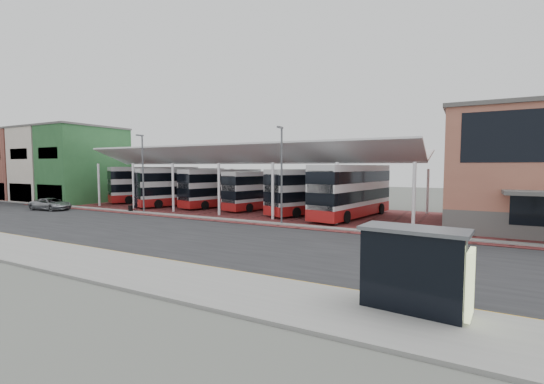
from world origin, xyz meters
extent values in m
plane|color=#4D504A|center=(0.00, 0.00, 0.00)|extent=(140.00, 140.00, 0.00)
cube|color=black|center=(0.00, -1.00, 0.01)|extent=(120.00, 14.00, 0.02)
cube|color=maroon|center=(2.00, 13.00, 0.03)|extent=(72.00, 16.00, 0.06)
cube|color=slate|center=(0.00, -9.00, 0.07)|extent=(120.00, 4.00, 0.14)
cube|color=slate|center=(0.00, 6.20, 0.07)|extent=(120.00, 0.80, 0.14)
cube|color=#DC9C09|center=(0.00, -7.00, 0.03)|extent=(120.00, 0.12, 0.01)
cube|color=#DC9C09|center=(0.00, -6.70, 0.03)|extent=(120.00, 0.12, 0.01)
cylinder|color=white|center=(-24.00, 8.50, 2.60)|extent=(0.26, 0.26, 5.20)
cylinder|color=white|center=(-24.00, 19.50, 2.30)|extent=(0.26, 0.26, 4.60)
cylinder|color=white|center=(-18.00, 8.50, 2.60)|extent=(0.26, 0.26, 5.20)
cylinder|color=white|center=(-18.00, 19.50, 2.30)|extent=(0.26, 0.26, 4.60)
cylinder|color=white|center=(-12.00, 8.50, 2.60)|extent=(0.26, 0.26, 5.20)
cylinder|color=white|center=(-12.00, 19.50, 2.30)|extent=(0.26, 0.26, 4.60)
cylinder|color=white|center=(-6.00, 8.50, 2.60)|extent=(0.26, 0.26, 5.20)
cylinder|color=white|center=(-6.00, 19.50, 2.30)|extent=(0.26, 0.26, 4.60)
cylinder|color=white|center=(0.00, 8.50, 2.60)|extent=(0.26, 0.26, 5.20)
cylinder|color=white|center=(0.00, 19.50, 2.30)|extent=(0.26, 0.26, 4.60)
cylinder|color=white|center=(6.00, 8.50, 2.60)|extent=(0.26, 0.26, 5.20)
cylinder|color=white|center=(6.00, 19.50, 2.30)|extent=(0.26, 0.26, 4.60)
cylinder|color=white|center=(12.00, 8.50, 2.60)|extent=(0.26, 0.26, 5.20)
cylinder|color=white|center=(12.00, 19.50, 2.30)|extent=(0.26, 0.26, 4.60)
cube|color=silver|center=(-6.00, 10.70, 6.10)|extent=(37.00, 4.95, 1.95)
cube|color=silver|center=(-6.00, 16.30, 5.90)|extent=(37.00, 7.12, 1.43)
cube|color=#2F6836|center=(-30.00, 11.00, 5.00)|extent=(6.20, 10.00, 10.00)
cube|color=black|center=(-30.00, 6.10, 1.40)|extent=(5.20, 0.20, 2.40)
cube|color=black|center=(-30.00, 6.10, 6.50)|extent=(4.00, 0.20, 1.40)
cube|color=#575552|center=(-30.00, 11.00, 10.10)|extent=(6.40, 10.20, 0.25)
cube|color=beige|center=(-36.50, 11.00, 5.00)|extent=(6.20, 10.00, 10.00)
cube|color=black|center=(-36.50, 6.10, 1.40)|extent=(5.20, 0.20, 2.40)
cube|color=black|center=(-36.50, 6.10, 6.50)|extent=(4.00, 0.20, 1.40)
cube|color=#575552|center=(-36.50, 11.00, 10.10)|extent=(6.40, 10.20, 0.25)
cube|color=brown|center=(-43.00, 11.00, 5.00)|extent=(6.20, 10.00, 10.00)
cube|color=#575552|center=(-43.00, 11.00, 10.10)|extent=(6.40, 10.20, 0.25)
cube|color=#B47F50|center=(-49.50, 11.00, 5.00)|extent=(6.20, 10.00, 10.00)
cube|color=#575552|center=(-49.50, 11.00, 10.10)|extent=(6.40, 10.20, 0.25)
cylinder|color=#57595F|center=(-14.00, 6.30, 4.00)|extent=(0.16, 0.16, 8.00)
cube|color=#57595F|center=(-14.00, 6.00, 8.00)|extent=(0.15, 0.90, 0.15)
cylinder|color=#57595F|center=(2.00, 6.30, 4.00)|extent=(0.16, 0.16, 8.00)
cube|color=#57595F|center=(2.00, 6.00, 8.00)|extent=(0.15, 0.90, 0.15)
cube|color=silver|center=(-21.89, 15.49, 2.56)|extent=(7.78, 11.29, 4.47)
cube|color=#A51817|center=(-21.89, 15.49, 0.74)|extent=(7.83, 11.35, 0.94)
cube|color=black|center=(-21.89, 15.49, 2.09)|extent=(7.83, 11.35, 0.99)
cube|color=black|center=(-21.89, 15.49, 3.75)|extent=(7.83, 11.35, 0.99)
cube|color=black|center=(-24.61, 10.51, 2.45)|extent=(2.10, 1.22, 3.75)
cylinder|color=black|center=(-24.79, 12.90, 0.58)|extent=(0.76, 1.05, 1.04)
cylinder|color=black|center=(-22.51, 11.65, 0.58)|extent=(0.76, 1.05, 1.04)
cylinder|color=black|center=(-21.27, 19.33, 0.58)|extent=(0.76, 1.05, 1.04)
cylinder|color=black|center=(-18.99, 18.08, 0.58)|extent=(0.76, 1.05, 1.04)
cube|color=silver|center=(-15.53, 13.63, 2.46)|extent=(6.25, 11.19, 4.31)
cube|color=#A51817|center=(-15.53, 13.63, 0.71)|extent=(6.30, 11.25, 0.90)
cube|color=black|center=(-15.53, 13.63, 2.01)|extent=(6.30, 11.25, 0.95)
cube|color=black|center=(-15.53, 13.63, 3.62)|extent=(6.30, 11.25, 0.95)
cube|color=black|center=(-17.47, 8.53, 2.36)|extent=(2.14, 0.89, 3.61)
cylinder|color=black|center=(-17.95, 10.78, 0.56)|extent=(0.62, 1.04, 1.00)
cylinder|color=black|center=(-15.61, 9.89, 0.56)|extent=(0.62, 1.04, 1.00)
cylinder|color=black|center=(-15.45, 17.38, 0.56)|extent=(0.62, 1.04, 1.00)
cylinder|color=black|center=(-13.11, 16.49, 0.56)|extent=(0.62, 1.04, 1.00)
cube|color=silver|center=(-10.38, 15.03, 2.41)|extent=(5.22, 11.02, 4.20)
cube|color=#A51817|center=(-10.38, 15.03, 0.70)|extent=(5.27, 11.06, 0.88)
cube|color=black|center=(-10.38, 15.03, 1.97)|extent=(5.27, 11.06, 0.93)
cube|color=black|center=(-10.38, 15.03, 3.53)|extent=(5.27, 11.06, 0.93)
cube|color=black|center=(-11.80, 9.89, 2.31)|extent=(2.15, 0.68, 3.52)
cylinder|color=black|center=(-12.47, 12.04, 0.55)|extent=(0.52, 1.02, 0.98)
cylinder|color=black|center=(-10.12, 11.39, 0.55)|extent=(0.52, 1.02, 0.98)
cylinder|color=black|center=(-10.64, 18.67, 0.55)|extent=(0.52, 1.02, 0.98)
cylinder|color=black|center=(-8.28, 18.02, 0.55)|extent=(0.52, 1.02, 0.98)
cube|color=silver|center=(-4.79, 15.21, 2.30)|extent=(4.92, 10.52, 4.01)
cube|color=#A51817|center=(-4.79, 15.21, 0.67)|extent=(4.96, 10.56, 0.84)
cube|color=black|center=(-4.79, 15.21, 1.88)|extent=(4.96, 10.56, 0.89)
cube|color=black|center=(-4.79, 15.21, 3.37)|extent=(4.96, 10.56, 0.89)
cube|color=black|center=(-6.11, 10.30, 2.21)|extent=(2.05, 0.64, 3.36)
cylinder|color=black|center=(-6.77, 12.34, 0.53)|extent=(0.49, 0.97, 0.93)
cylinder|color=black|center=(-4.52, 11.74, 0.53)|extent=(0.49, 0.97, 0.93)
cylinder|color=black|center=(-5.06, 18.68, 0.53)|extent=(0.49, 0.97, 0.93)
cylinder|color=black|center=(-2.81, 18.08, 0.53)|extent=(0.49, 0.97, 0.93)
cube|color=silver|center=(1.88, 13.97, 2.44)|extent=(6.88, 10.95, 4.27)
cube|color=#A51817|center=(1.88, 13.97, 0.71)|extent=(6.93, 11.00, 0.89)
cube|color=black|center=(1.88, 13.97, 2.00)|extent=(6.93, 11.00, 0.94)
cube|color=black|center=(1.88, 13.97, 3.59)|extent=(6.93, 11.00, 0.94)
cube|color=black|center=(-0.41, 9.07, 2.34)|extent=(2.07, 1.04, 3.58)
cylinder|color=black|center=(-0.72, 11.33, 0.56)|extent=(0.67, 1.02, 0.99)
cylinder|color=black|center=(1.53, 10.28, 0.56)|extent=(0.67, 1.02, 0.99)
cylinder|color=black|center=(2.24, 17.66, 0.56)|extent=(0.67, 1.02, 0.99)
cylinder|color=black|center=(4.49, 16.61, 0.56)|extent=(0.67, 1.02, 0.99)
cube|color=silver|center=(5.96, 13.19, 2.65)|extent=(4.71, 12.17, 4.65)
cube|color=#A51817|center=(5.96, 13.19, 0.76)|extent=(4.76, 12.22, 0.97)
cube|color=black|center=(5.96, 13.19, 2.17)|extent=(4.76, 12.22, 1.03)
cube|color=black|center=(5.96, 13.19, 3.90)|extent=(4.76, 12.22, 1.03)
cube|color=black|center=(4.95, 7.39, 2.55)|extent=(2.41, 0.53, 3.89)
cylinder|color=black|center=(3.98, 9.67, 0.60)|extent=(0.48, 1.12, 1.08)
cylinder|color=black|center=(6.64, 9.21, 0.60)|extent=(0.48, 1.12, 1.08)
cylinder|color=black|center=(5.29, 17.17, 0.60)|extent=(0.48, 1.12, 1.08)
cylinder|color=black|center=(7.95, 16.70, 0.60)|extent=(0.48, 1.12, 1.08)
imported|color=gray|center=(-25.15, 3.30, 0.68)|extent=(4.97, 2.74, 1.32)
imported|color=black|center=(-16.25, 7.26, 0.85)|extent=(0.43, 0.61, 1.58)
cube|color=black|center=(-15.83, 6.17, 0.39)|extent=(0.39, 0.28, 0.66)
cube|color=black|center=(13.92, -8.53, 1.44)|extent=(3.11, 0.43, 2.59)
cube|color=#57595F|center=(13.98, -7.91, 2.79)|extent=(3.46, 1.88, 0.12)
cylinder|color=#57595F|center=(12.60, -7.15, 1.44)|extent=(0.11, 0.11, 2.59)
cylinder|color=#57595F|center=(15.49, -7.44, 1.44)|extent=(0.11, 0.11, 2.59)
cube|color=#C2D78F|center=(15.63, -8.08, 1.28)|extent=(0.27, 1.15, 2.08)
camera|label=1|loc=(15.43, -20.43, 4.83)|focal=24.00mm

